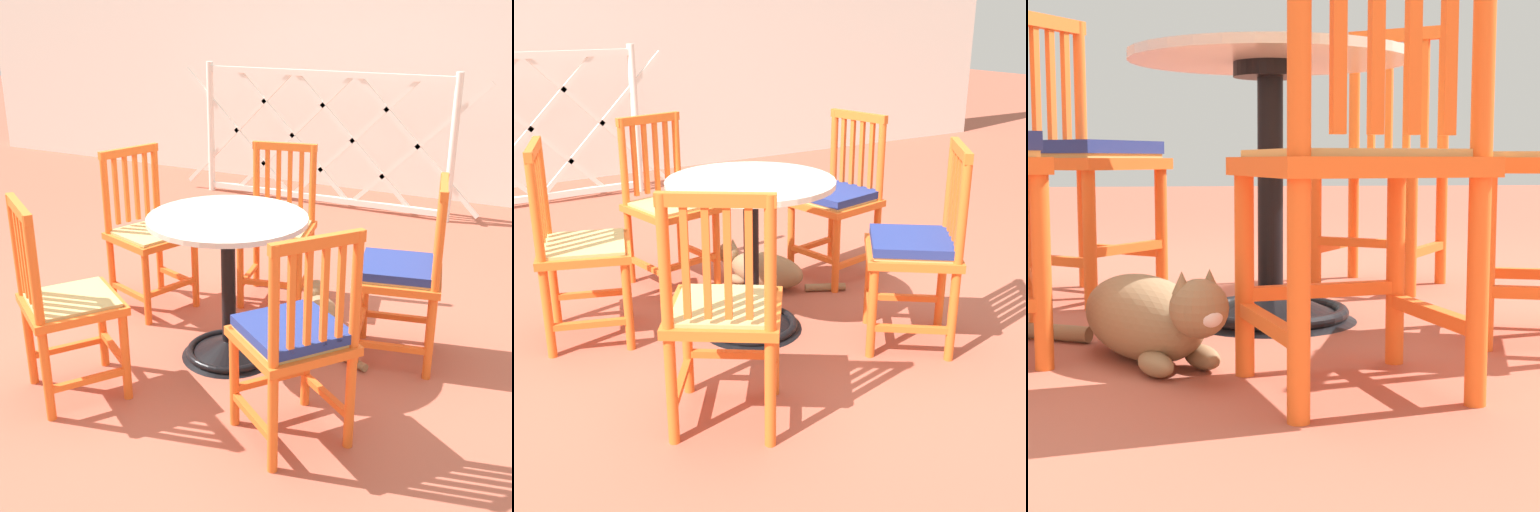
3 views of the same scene
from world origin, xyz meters
TOP-DOWN VIEW (x-y plane):
  - ground_plane at (0.00, 0.00)m, footprint 24.00×24.00m
  - building_wall_backdrop at (0.00, 3.59)m, footprint 10.00×0.20m
  - lattice_fence_panel at (-0.59, 2.83)m, footprint 2.72×0.06m
  - cafe_table at (0.03, 0.08)m, footprint 0.76×0.76m
  - orange_chair_by_planter at (-0.06, 0.84)m, footprint 0.47×0.47m
  - orange_chair_facing_out at (-0.67, 0.41)m, footprint 0.51×0.51m
  - orange_chair_near_fence at (-0.44, -0.54)m, footprint 0.55×0.55m
  - orange_chair_tucked_in at (0.59, -0.40)m, footprint 0.56×0.56m
  - orange_chair_at_corner at (0.79, 0.45)m, footprint 0.47×0.47m
  - tabby_cat at (0.34, 0.53)m, footprint 0.54×0.58m

SIDE VIEW (x-z plane):
  - ground_plane at x=0.00m, z-range 0.00..0.00m
  - tabby_cat at x=0.34m, z-range -0.02..0.21m
  - cafe_table at x=0.03m, z-range -0.08..0.65m
  - orange_chair_by_planter at x=-0.06m, z-range -0.02..0.89m
  - orange_chair_facing_out at x=-0.67m, z-range -0.02..0.89m
  - orange_chair_near_fence at x=-0.44m, z-range -0.02..0.89m
  - orange_chair_tucked_in at x=0.59m, z-range -0.01..0.90m
  - orange_chair_at_corner at x=0.79m, z-range -0.01..0.90m
  - lattice_fence_panel at x=-0.59m, z-range 0.00..1.18m
  - building_wall_backdrop at x=0.00m, z-range 0.00..2.80m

